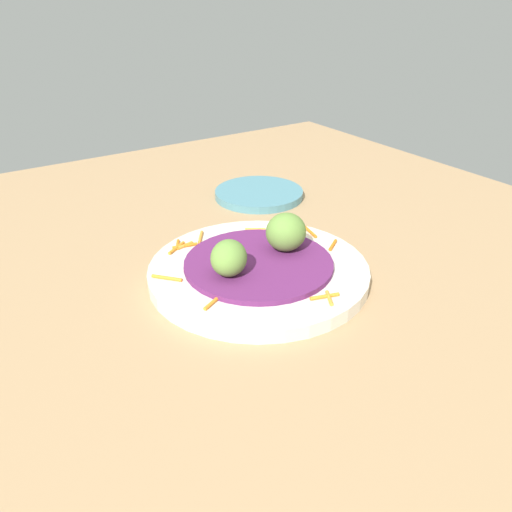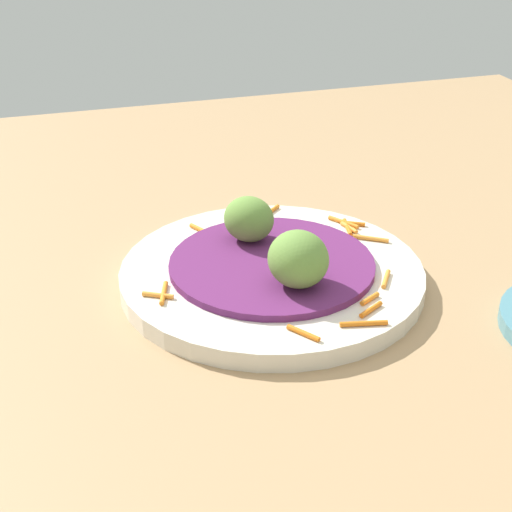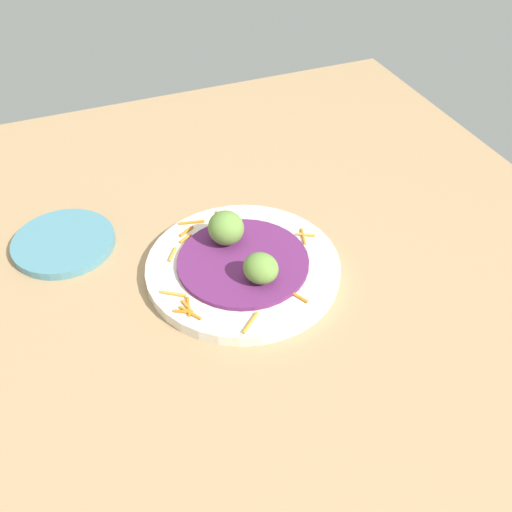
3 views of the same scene
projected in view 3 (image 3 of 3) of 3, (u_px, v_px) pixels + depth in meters
table_surface at (223, 286)px, 81.19cm from camera, size 110.00×110.00×2.00cm
main_plate at (243, 268)px, 81.21cm from camera, size 26.24×26.24×1.62cm
cabbage_bed at (243, 262)px, 80.46cm from camera, size 17.73×17.73×0.63cm
carrot_garnish at (218, 268)px, 79.67cm from camera, size 23.36×23.82×0.40cm
guac_scoop_left at (261, 268)px, 75.97cm from camera, size 6.14×6.12×4.12cm
guac_scoop_center at (226, 228)px, 81.61cm from camera, size 6.16×6.33×4.68cm
side_plate_small at (64, 243)px, 85.48cm from camera, size 14.45×14.45×1.19cm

